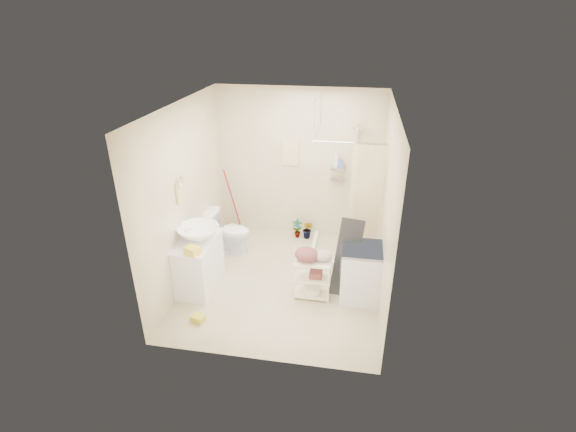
% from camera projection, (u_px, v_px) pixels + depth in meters
% --- Properties ---
extents(floor, '(3.20, 3.20, 0.00)m').
position_uv_depth(floor, '(283.00, 281.00, 6.28)').
color(floor, '#C5B893').
rests_on(floor, ground).
extents(ceiling, '(2.80, 3.20, 0.04)m').
position_uv_depth(ceiling, '(282.00, 106.00, 5.14)').
color(ceiling, silver).
rests_on(ceiling, ground).
extents(wall_back, '(2.80, 0.04, 2.60)m').
position_uv_depth(wall_back, '(299.00, 165.00, 7.13)').
color(wall_back, beige).
rests_on(wall_back, ground).
extents(wall_front, '(2.80, 0.04, 2.60)m').
position_uv_depth(wall_front, '(254.00, 265.00, 4.29)').
color(wall_front, beige).
rests_on(wall_front, ground).
extents(wall_left, '(0.04, 3.20, 2.60)m').
position_uv_depth(wall_left, '(185.00, 195.00, 5.92)').
color(wall_left, beige).
rests_on(wall_left, ground).
extents(wall_right, '(0.04, 3.20, 2.60)m').
position_uv_depth(wall_right, '(386.00, 209.00, 5.50)').
color(wall_right, beige).
rests_on(wall_right, ground).
extents(vanity, '(0.51, 0.89, 0.77)m').
position_uv_depth(vanity, '(199.00, 264.00, 5.99)').
color(vanity, silver).
rests_on(vanity, ground).
extents(sink, '(0.64, 0.64, 0.20)m').
position_uv_depth(sink, '(198.00, 233.00, 5.81)').
color(sink, white).
rests_on(sink, vanity).
extents(counter_basket, '(0.23, 0.21, 0.11)m').
position_uv_depth(counter_basket, '(193.00, 251.00, 5.48)').
color(counter_basket, yellow).
rests_on(counter_basket, vanity).
extents(floor_basket, '(0.28, 0.24, 0.13)m').
position_uv_depth(floor_basket, '(198.00, 317.00, 5.43)').
color(floor_basket, gold).
rests_on(floor_basket, ground).
extents(toilet, '(0.73, 0.43, 0.74)m').
position_uv_depth(toilet, '(229.00, 232.00, 6.91)').
color(toilet, white).
rests_on(toilet, ground).
extents(mop, '(0.12, 0.12, 1.22)m').
position_uv_depth(mop, '(231.00, 200.00, 7.48)').
color(mop, '#A41B1B').
rests_on(mop, ground).
extents(potted_plant_a, '(0.20, 0.15, 0.35)m').
position_uv_depth(potted_plant_a, '(297.00, 228.00, 7.43)').
color(potted_plant_a, brown).
rests_on(potted_plant_a, ground).
extents(potted_plant_b, '(0.24, 0.22, 0.35)m').
position_uv_depth(potted_plant_b, '(308.00, 230.00, 7.39)').
color(potted_plant_b, brown).
rests_on(potted_plant_b, ground).
extents(hanging_towel, '(0.28, 0.03, 0.42)m').
position_uv_depth(hanging_towel, '(290.00, 153.00, 7.04)').
color(hanging_towel, beige).
rests_on(hanging_towel, wall_back).
extents(towel_ring, '(0.04, 0.22, 0.34)m').
position_uv_depth(towel_ring, '(180.00, 190.00, 5.67)').
color(towel_ring, '#DAC47A').
rests_on(towel_ring, wall_left).
extents(tp_holder, '(0.08, 0.12, 0.14)m').
position_uv_depth(tp_holder, '(193.00, 230.00, 6.21)').
color(tp_holder, white).
rests_on(tp_holder, wall_left).
extents(shower, '(1.10, 1.10, 2.10)m').
position_uv_depth(shower, '(347.00, 194.00, 6.62)').
color(shower, white).
rests_on(shower, ground).
extents(shampoo_bottle_a, '(0.12, 0.12, 0.25)m').
position_uv_depth(shampoo_bottle_a, '(336.00, 160.00, 6.90)').
color(shampoo_bottle_a, silver).
rests_on(shampoo_bottle_a, shower).
extents(shampoo_bottle_b, '(0.10, 0.10, 0.16)m').
position_uv_depth(shampoo_bottle_b, '(341.00, 163.00, 6.90)').
color(shampoo_bottle_b, '#536EB8').
rests_on(shampoo_bottle_b, shower).
extents(washing_machine, '(0.54, 0.56, 0.79)m').
position_uv_depth(washing_machine, '(361.00, 273.00, 5.77)').
color(washing_machine, silver).
rests_on(washing_machine, ground).
extents(laundry_rack, '(0.51, 0.30, 0.70)m').
position_uv_depth(laundry_rack, '(313.00, 275.00, 5.81)').
color(laundry_rack, white).
rests_on(laundry_rack, ground).
extents(ironing_board, '(0.33, 0.12, 1.15)m').
position_uv_depth(ironing_board, '(347.00, 258.00, 5.79)').
color(ironing_board, black).
rests_on(ironing_board, ground).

